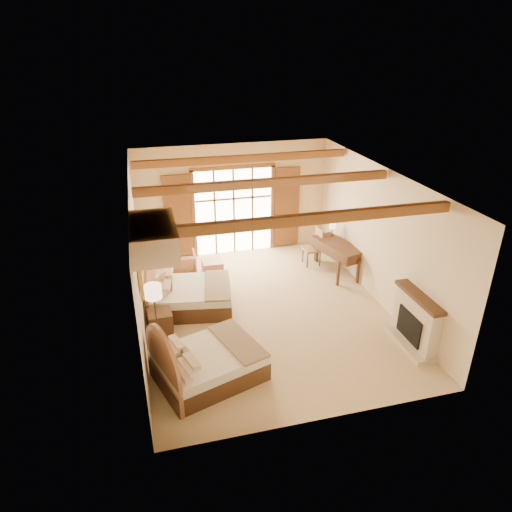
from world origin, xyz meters
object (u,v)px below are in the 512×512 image
object	(u,v)px
bed_near	(201,362)
nightstand	(161,324)
armchair	(183,264)
desk	(337,257)
bed_far	(184,294)

from	to	relation	value
bed_near	nightstand	distance (m)	1.71
bed_near	armchair	distance (m)	4.29
desk	bed_near	bearing A→B (deg)	-156.26
bed_near	nightstand	world-z (taller)	bed_near
bed_near	bed_far	xyz separation A→B (m)	(-0.03, 2.54, 0.01)
bed_far	armchair	world-z (taller)	bed_far
bed_near	desk	bearing A→B (deg)	20.95
desk	armchair	bearing A→B (deg)	152.39
bed_far	nightstand	xyz separation A→B (m)	(-0.62, -0.97, -0.08)
bed_near	armchair	size ratio (longest dim) A/B	3.25
armchair	bed_far	bearing A→B (deg)	86.72
bed_far	desk	world-z (taller)	bed_far
nightstand	armchair	world-z (taller)	armchair
bed_far	nightstand	world-z (taller)	bed_far
bed_near	desk	world-z (taller)	bed_near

